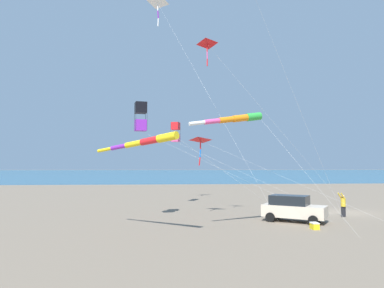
% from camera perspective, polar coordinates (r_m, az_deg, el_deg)
% --- Properties ---
extents(ground_plane, '(600.00, 600.00, 0.00)m').
position_cam_1_polar(ground_plane, '(32.77, 23.93, -10.24)').
color(ground_plane, '#756654').
extents(ocean_water_strip, '(240.00, 600.00, 0.01)m').
position_cam_1_polar(ocean_water_strip, '(194.27, -0.13, -4.72)').
color(ocean_water_strip, '#285B7A').
rests_on(ocean_water_strip, ground_plane).
extents(parked_car, '(3.98, 4.58, 1.85)m').
position_cam_1_polar(parked_car, '(26.16, 16.24, -10.07)').
color(parked_car, beige).
rests_on(parked_car, ground_plane).
extents(cooler_box, '(0.62, 0.42, 0.42)m').
position_cam_1_polar(cooler_box, '(23.61, 19.49, -12.55)').
color(cooler_box, yellow).
rests_on(cooler_box, ground_plane).
extents(person_adult_flyer, '(0.51, 0.62, 1.88)m').
position_cam_1_polar(person_adult_flyer, '(29.81, 23.57, -8.97)').
color(person_adult_flyer, '#232328').
rests_on(person_adult_flyer, ground_plane).
extents(kite_windsock_teal_far_right, '(3.98, 9.36, 7.50)m').
position_cam_1_polar(kite_windsock_teal_far_right, '(22.34, 7.28, 4.14)').
color(kite_windsock_teal_far_right, green).
rests_on(kite_windsock_teal_far_right, ground_plane).
extents(kite_box_long_streamer_right, '(8.15, 13.13, 8.39)m').
position_cam_1_polar(kite_box_long_streamer_right, '(35.41, -2.71, 1.97)').
color(kite_box_long_streamer_right, red).
rests_on(kite_box_long_streamer_right, ground_plane).
extents(kite_delta_striped_overhead, '(4.41, 13.48, 13.30)m').
position_cam_1_polar(kite_delta_striped_overhead, '(26.76, 2.65, 15.94)').
color(kite_delta_striped_overhead, red).
rests_on(kite_delta_striped_overhead, ground_plane).
extents(kite_windsock_black_fish_shape, '(5.09, 13.43, 5.85)m').
position_cam_1_polar(kite_windsock_black_fish_shape, '(20.28, -7.66, 0.39)').
color(kite_windsock_black_fish_shape, yellow).
rests_on(kite_windsock_black_fish_shape, ground_plane).
extents(kite_delta_white_trailing, '(4.87, 13.63, 6.36)m').
position_cam_1_polar(kite_delta_white_trailing, '(27.98, 1.46, 0.61)').
color(kite_delta_white_trailing, red).
rests_on(kite_delta_white_trailing, ground_plane).
extents(kite_box_red_high_left, '(2.25, 14.13, 8.65)m').
position_cam_1_polar(kite_box_red_high_left, '(25.92, -8.41, 4.47)').
color(kite_box_red_high_left, black).
rests_on(kite_box_red_high_left, ground_plane).
extents(kite_delta_yellow_midlevel, '(10.01, 9.79, 20.47)m').
position_cam_1_polar(kite_delta_yellow_midlevel, '(36.96, -5.67, 22.02)').
color(kite_delta_yellow_midlevel, white).
rests_on(kite_delta_yellow_midlevel, ground_plane).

